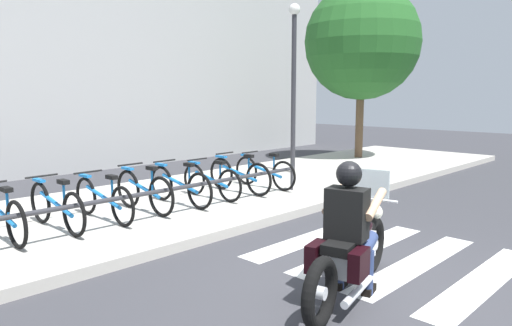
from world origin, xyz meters
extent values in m
plane|color=#38383D|center=(0.00, 0.00, 0.00)|extent=(48.00, 48.00, 0.00)
cube|color=#B7B2A8|center=(0.00, 4.69, 0.07)|extent=(24.00, 4.40, 0.15)
cube|color=white|center=(1.18, -0.80, 0.00)|extent=(2.80, 0.40, 0.01)
cube|color=white|center=(1.18, 0.00, 0.00)|extent=(2.80, 0.40, 0.01)
cube|color=white|center=(1.18, 0.80, 0.00)|extent=(2.80, 0.40, 0.01)
cube|color=white|center=(1.18, 1.60, 0.00)|extent=(2.80, 0.40, 0.01)
torus|color=black|center=(0.57, 0.27, 0.34)|extent=(0.68, 0.28, 0.67)
cylinder|color=silver|center=(0.57, 0.27, 0.34)|extent=(0.14, 0.13, 0.12)
torus|color=black|center=(-1.00, -0.11, 0.34)|extent=(0.68, 0.28, 0.67)
cylinder|color=silver|center=(-1.00, -0.11, 0.34)|extent=(0.14, 0.13, 0.12)
cube|color=silver|center=(-0.22, 0.08, 0.48)|extent=(0.93, 0.48, 0.28)
ellipsoid|color=black|center=(0.00, 0.13, 0.70)|extent=(0.57, 0.40, 0.22)
cube|color=black|center=(-0.43, 0.03, 0.63)|extent=(0.61, 0.41, 0.10)
cube|color=black|center=(-0.66, 0.20, 0.52)|extent=(0.34, 0.19, 0.28)
cube|color=black|center=(-0.55, -0.23, 0.52)|extent=(0.34, 0.19, 0.28)
cylinder|color=silver|center=(0.41, 0.23, 0.92)|extent=(0.18, 0.61, 0.03)
sphere|color=white|center=(0.62, 0.28, 0.72)|extent=(0.18, 0.18, 0.18)
cube|color=silver|center=(0.44, 0.24, 1.10)|extent=(0.13, 0.40, 0.32)
cylinder|color=silver|center=(-0.43, -0.16, 0.20)|extent=(0.79, 0.27, 0.08)
cube|color=black|center=(-0.36, 0.04, 0.93)|extent=(0.35, 0.45, 0.52)
sphere|color=black|center=(-0.33, 0.05, 1.33)|extent=(0.26, 0.26, 0.26)
cylinder|color=tan|center=(-0.19, 0.31, 1.00)|extent=(0.53, 0.21, 0.26)
cylinder|color=tan|center=(-0.09, -0.12, 1.00)|extent=(0.53, 0.21, 0.26)
cylinder|color=navy|center=(-0.25, 0.23, 0.57)|extent=(0.46, 0.24, 0.24)
cylinder|color=navy|center=(-0.14, 0.26, 0.24)|extent=(0.11, 0.11, 0.49)
cube|color=black|center=(-0.10, 0.27, 0.04)|extent=(0.26, 0.15, 0.08)
cylinder|color=navy|center=(-0.18, -0.08, 0.57)|extent=(0.46, 0.24, 0.24)
cylinder|color=navy|center=(-0.06, -0.05, 0.24)|extent=(0.11, 0.11, 0.49)
cube|color=black|center=(-0.02, -0.04, 0.04)|extent=(0.26, 0.15, 0.08)
torus|color=black|center=(-2.27, 3.70, 0.47)|extent=(0.07, 0.64, 0.64)
cylinder|color=blue|center=(-2.29, 4.21, 0.54)|extent=(0.09, 0.90, 0.25)
cylinder|color=blue|center=(-2.28, 3.96, 0.70)|extent=(0.04, 0.04, 0.39)
cube|color=black|center=(-2.28, 3.96, 0.90)|extent=(0.11, 0.20, 0.06)
torus|color=black|center=(-1.58, 4.74, 0.48)|extent=(0.08, 0.64, 0.64)
torus|color=black|center=(-1.54, 3.67, 0.48)|extent=(0.08, 0.64, 0.64)
cylinder|color=blue|center=(-1.56, 4.21, 0.54)|extent=(0.09, 0.96, 0.26)
cylinder|color=blue|center=(-1.55, 3.94, 0.71)|extent=(0.04, 0.04, 0.39)
cube|color=black|center=(-1.55, 3.94, 0.90)|extent=(0.11, 0.20, 0.06)
cylinder|color=black|center=(-1.57, 4.64, 0.90)|extent=(0.48, 0.05, 0.03)
cube|color=blue|center=(-1.58, 4.74, 0.82)|extent=(0.09, 0.28, 0.04)
torus|color=black|center=(-0.84, 4.76, 0.47)|extent=(0.07, 0.62, 0.62)
torus|color=black|center=(-0.80, 3.66, 0.47)|extent=(0.07, 0.62, 0.62)
cylinder|color=blue|center=(-0.82, 4.21, 0.53)|extent=(0.09, 0.98, 0.26)
cylinder|color=blue|center=(-0.81, 3.93, 0.69)|extent=(0.04, 0.04, 0.38)
cube|color=black|center=(-0.81, 3.93, 0.88)|extent=(0.11, 0.20, 0.06)
cylinder|color=black|center=(-0.84, 4.65, 0.88)|extent=(0.48, 0.05, 0.03)
cube|color=blue|center=(-0.84, 4.76, 0.80)|extent=(0.09, 0.28, 0.04)
torus|color=black|center=(-0.11, 4.68, 0.49)|extent=(0.08, 0.67, 0.66)
torus|color=black|center=(-0.07, 3.73, 0.49)|extent=(0.08, 0.67, 0.66)
cylinder|color=blue|center=(-0.09, 4.21, 0.56)|extent=(0.09, 0.85, 0.24)
cylinder|color=blue|center=(-0.08, 3.97, 0.73)|extent=(0.04, 0.04, 0.41)
cube|color=black|center=(-0.08, 3.97, 0.93)|extent=(0.11, 0.20, 0.06)
cylinder|color=black|center=(-0.10, 4.59, 0.93)|extent=(0.48, 0.05, 0.03)
cube|color=blue|center=(-0.11, 4.68, 0.85)|extent=(0.09, 0.28, 0.04)
torus|color=black|center=(0.63, 4.75, 0.48)|extent=(0.08, 0.65, 0.65)
torus|color=black|center=(0.67, 3.67, 0.48)|extent=(0.08, 0.65, 0.65)
cylinder|color=blue|center=(0.65, 4.21, 0.55)|extent=(0.09, 0.96, 0.26)
cylinder|color=blue|center=(0.66, 3.94, 0.71)|extent=(0.04, 0.04, 0.40)
cube|color=black|center=(0.66, 3.94, 0.91)|extent=(0.11, 0.20, 0.06)
cylinder|color=black|center=(0.63, 4.64, 0.91)|extent=(0.48, 0.05, 0.03)
cube|color=blue|center=(0.63, 4.75, 0.83)|extent=(0.09, 0.28, 0.04)
torus|color=black|center=(1.36, 4.70, 0.46)|extent=(0.07, 0.62, 0.62)
torus|color=black|center=(1.40, 3.71, 0.46)|extent=(0.07, 0.62, 0.62)
cylinder|color=blue|center=(1.38, 4.21, 0.53)|extent=(0.09, 0.89, 0.24)
cylinder|color=blue|center=(1.39, 3.96, 0.68)|extent=(0.04, 0.04, 0.38)
cube|color=black|center=(1.39, 3.96, 0.87)|extent=(0.11, 0.20, 0.06)
cylinder|color=black|center=(1.37, 4.61, 0.87)|extent=(0.48, 0.05, 0.03)
cube|color=blue|center=(1.36, 4.70, 0.80)|extent=(0.09, 0.28, 0.04)
torus|color=black|center=(2.10, 4.73, 0.49)|extent=(0.08, 0.66, 0.66)
torus|color=black|center=(2.13, 3.69, 0.49)|extent=(0.08, 0.66, 0.66)
cylinder|color=blue|center=(2.12, 4.21, 0.55)|extent=(0.09, 0.94, 0.25)
cylinder|color=blue|center=(2.12, 3.95, 0.72)|extent=(0.04, 0.04, 0.40)
cube|color=black|center=(2.12, 3.95, 0.93)|extent=(0.11, 0.20, 0.06)
cylinder|color=black|center=(2.10, 4.63, 0.93)|extent=(0.48, 0.05, 0.03)
cube|color=blue|center=(2.10, 4.73, 0.84)|extent=(0.09, 0.28, 0.04)
torus|color=black|center=(2.83, 4.73, 0.47)|extent=(0.07, 0.63, 0.62)
torus|color=black|center=(2.87, 3.68, 0.47)|extent=(0.07, 0.63, 0.62)
cylinder|color=blue|center=(2.85, 4.21, 0.53)|extent=(0.09, 0.94, 0.25)
cylinder|color=blue|center=(2.86, 3.95, 0.69)|extent=(0.04, 0.04, 0.38)
cube|color=black|center=(2.86, 3.95, 0.88)|extent=(0.11, 0.20, 0.06)
cylinder|color=black|center=(2.84, 4.63, 0.88)|extent=(0.48, 0.05, 0.03)
cube|color=blue|center=(2.83, 4.73, 0.81)|extent=(0.09, 0.28, 0.04)
cylinder|color=#333338|center=(0.28, 3.66, 0.60)|extent=(5.74, 0.07, 0.07)
cylinder|color=#333338|center=(3.10, 3.66, 0.38)|extent=(0.06, 0.06, 0.45)
cylinder|color=#2D2D33|center=(4.83, 5.09, 2.03)|extent=(0.12, 0.12, 4.06)
sphere|color=white|center=(4.83, 5.09, 4.18)|extent=(0.28, 0.28, 0.28)
cylinder|color=brown|center=(8.57, 5.49, 1.24)|extent=(0.24, 0.24, 2.49)
sphere|color=#235B23|center=(8.57, 5.49, 3.73)|extent=(3.54, 3.54, 3.54)
cube|color=#A7A7A7|center=(0.00, 10.39, 3.30)|extent=(24.00, 1.20, 6.60)
camera|label=1|loc=(-4.27, -2.50, 2.10)|focal=32.83mm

